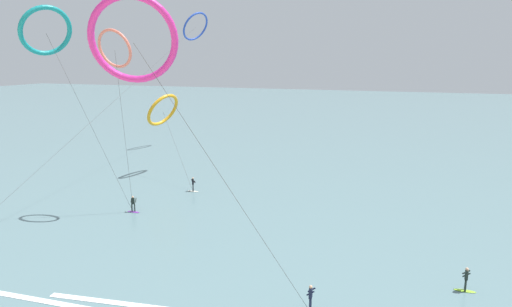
% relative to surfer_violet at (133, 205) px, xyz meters
% --- Properties ---
extents(sea_water, '(400.00, 200.00, 0.08)m').
position_rel_surfer_violet_xyz_m(sea_water, '(14.28, 81.66, -0.78)').
color(sea_water, slate).
rests_on(sea_water, ground).
extents(surfer_violet, '(1.40, 0.68, 1.70)m').
position_rel_surfer_violet_xyz_m(surfer_violet, '(0.00, 0.00, 0.00)').
color(surfer_violet, purple).
rests_on(surfer_violet, ground).
extents(surfer_lime, '(1.40, 0.60, 1.70)m').
position_rel_surfer_violet_xyz_m(surfer_lime, '(30.19, -6.47, 0.00)').
color(surfer_lime, '#8CC62D').
rests_on(surfer_lime, ground).
extents(surfer_emerald, '(1.40, 0.60, 1.70)m').
position_rel_surfer_violet_xyz_m(surfer_emerald, '(20.93, -12.23, 0.00)').
color(surfer_emerald, '#199351').
rests_on(surfer_emerald, ground).
extents(surfer_ivory, '(1.40, 0.71, 1.70)m').
position_rel_surfer_violet_xyz_m(surfer_ivory, '(2.38, 8.55, 0.00)').
color(surfer_ivory, silver).
rests_on(surfer_ivory, ground).
extents(kite_teal, '(8.10, 5.95, 20.04)m').
position_rel_surfer_violet_xyz_m(kite_teal, '(-5.95, -3.29, 16.93)').
color(kite_teal, teal).
rests_on(kite_teal, ground).
extents(kite_magenta, '(12.30, 4.71, 18.87)m').
position_rel_surfer_violet_xyz_m(kite_magenta, '(11.26, -15.29, 15.58)').
color(kite_magenta, '#CC288E').
rests_on(kite_magenta, ground).
extents(kite_cobalt, '(4.40, 49.84, 22.80)m').
position_rel_surfer_violet_xyz_m(kite_cobalt, '(-9.57, 34.23, 19.60)').
color(kite_cobalt, '#2647B7').
rests_on(kite_cobalt, ground).
extents(kite_coral, '(3.90, 1.79, 18.04)m').
position_rel_surfer_violet_xyz_m(kite_coral, '(-0.61, -0.62, 15.36)').
color(kite_coral, '#EA7260').
rests_on(kite_coral, ground).
extents(kite_amber, '(9.62, 9.48, 10.85)m').
position_rel_surfer_violet_xyz_m(kite_amber, '(-5.16, 15.20, 7.78)').
color(kite_amber, orange).
rests_on(kite_amber, ground).
extents(wave_crest_mid, '(17.06, 1.24, 0.12)m').
position_rel_surfer_violet_xyz_m(wave_crest_mid, '(2.78, -16.87, -0.76)').
color(wave_crest_mid, white).
rests_on(wave_crest_mid, ground).
extents(wave_crest_far, '(8.89, 1.51, 0.12)m').
position_rel_surfer_violet_xyz_m(wave_crest_far, '(8.85, -15.48, -0.76)').
color(wave_crest_far, white).
rests_on(wave_crest_far, ground).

